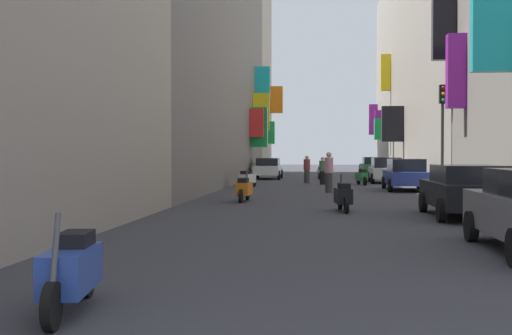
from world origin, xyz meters
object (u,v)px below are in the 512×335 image
(parked_car_black, at_px, (466,190))
(scooter_orange, at_px, (244,189))
(pedestrian_crossing, at_px, (329,172))
(traffic_light_near_corner, at_px, (443,121))
(scooter_black, at_px, (343,196))
(pedestrian_near_left, at_px, (323,171))
(scooter_white, at_px, (247,178))
(scooter_blue, at_px, (71,270))
(parked_car_silver, at_px, (386,170))
(scooter_silver, at_px, (322,172))
(pedestrian_near_right, at_px, (307,169))
(scooter_green, at_px, (362,177))
(parked_car_blue, at_px, (405,174))
(parked_car_green, at_px, (373,167))
(parked_car_white, at_px, (268,168))

(parked_car_black, distance_m, scooter_orange, 8.41)
(pedestrian_crossing, bearing_deg, traffic_light_near_corner, -24.10)
(scooter_black, relative_size, pedestrian_near_left, 1.19)
(scooter_white, height_order, scooter_blue, same)
(parked_car_silver, xyz_separation_m, scooter_silver, (-3.73, 4.94, -0.32))
(scooter_blue, distance_m, traffic_light_near_corner, 21.57)
(scooter_black, distance_m, pedestrian_near_right, 18.61)
(scooter_black, distance_m, traffic_light_near_corner, 8.89)
(parked_car_black, relative_size, scooter_silver, 2.38)
(scooter_black, bearing_deg, scooter_orange, 132.80)
(pedestrian_near_right, bearing_deg, traffic_light_near_corner, -62.97)
(pedestrian_near_right, relative_size, traffic_light_near_corner, 0.36)
(traffic_light_near_corner, bearing_deg, pedestrian_near_left, 116.80)
(scooter_green, bearing_deg, traffic_light_near_corner, -74.16)
(parked_car_blue, distance_m, pedestrian_near_right, 8.56)
(pedestrian_near_left, xyz_separation_m, traffic_light_near_corner, (4.78, -9.47, 2.28))
(parked_car_green, bearing_deg, scooter_green, -97.35)
(pedestrian_near_left, relative_size, pedestrian_near_right, 0.95)
(pedestrian_near_left, height_order, traffic_light_near_corner, traffic_light_near_corner)
(parked_car_white, distance_m, scooter_silver, 3.73)
(parked_car_green, height_order, pedestrian_near_right, pedestrian_near_right)
(parked_car_blue, relative_size, pedestrian_near_right, 2.74)
(scooter_black, xyz_separation_m, scooter_white, (-4.38, 13.21, 0.00))
(parked_car_blue, xyz_separation_m, traffic_light_near_corner, (0.94, -4.04, 2.27))
(scooter_green, xyz_separation_m, scooter_white, (-5.96, -3.47, 0.00))
(parked_car_silver, xyz_separation_m, scooter_blue, (-6.50, -32.05, -0.32))
(parked_car_black, xyz_separation_m, traffic_light_near_corner, (0.97, 8.87, 2.29))
(pedestrian_crossing, bearing_deg, scooter_silver, 91.01)
(scooter_black, height_order, scooter_green, same)
(scooter_green, height_order, scooter_blue, same)
(scooter_green, xyz_separation_m, scooter_blue, (-4.93, -29.33, 0.00))
(parked_car_blue, relative_size, scooter_blue, 2.26)
(parked_car_silver, xyz_separation_m, pedestrian_near_right, (-4.63, -0.86, 0.02))
(scooter_green, bearing_deg, parked_car_silver, 59.98)
(parked_car_black, distance_m, parked_car_silver, 20.88)
(scooter_orange, distance_m, pedestrian_near_left, 13.49)
(scooter_orange, bearing_deg, pedestrian_near_left, 77.89)
(parked_car_blue, bearing_deg, parked_car_silver, 90.87)
(parked_car_blue, distance_m, parked_car_silver, 7.97)
(parked_car_silver, relative_size, scooter_silver, 2.23)
(scooter_orange, bearing_deg, scooter_black, -47.20)
(pedestrian_near_left, bearing_deg, parked_car_black, -78.26)
(parked_car_green, xyz_separation_m, scooter_black, (-3.17, -29.02, -0.31))
(parked_car_black, distance_m, pedestrian_crossing, 11.46)
(parked_car_silver, relative_size, scooter_orange, 2.16)
(parked_car_blue, distance_m, scooter_green, 5.53)
(parked_car_black, height_order, pedestrian_crossing, pedestrian_crossing)
(scooter_blue, xyz_separation_m, pedestrian_crossing, (3.04, 22.06, 0.44))
(scooter_black, xyz_separation_m, pedestrian_near_left, (-0.57, 16.86, 0.30))
(scooter_white, bearing_deg, pedestrian_near_right, 61.48)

